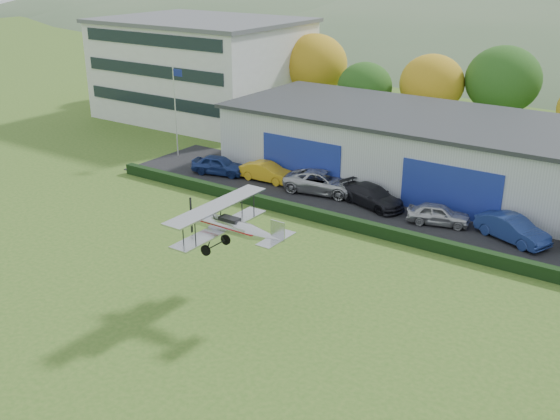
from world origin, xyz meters
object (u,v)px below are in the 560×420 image
Objects in this scene: car_2 at (323,182)px; car_3 at (372,196)px; hangar at (481,158)px; flagpole at (176,103)px; car_0 at (219,165)px; car_5 at (512,229)px; car_1 at (267,172)px; car_4 at (439,214)px; office_block at (203,68)px; biplane at (231,225)px.

car_2 is 4.32m from car_3.
hangar is 5.08× the size of flagpole.
car_2 is (-9.43, -6.91, -1.79)m from hangar.
car_0 is 23.43m from car_5.
hangar is 16.20m from car_1.
car_2 reaches higher than car_5.
hangar reaches higher than car_4.
hangar is 6.91× the size of car_2.
hangar is 33.84m from office_block.
biplane is at bearing -41.26° from flagpole.
car_1 is 9.31m from car_3.
biplane reaches higher than car_4.
car_0 is (14.37, -14.94, -4.39)m from office_block.
car_5 is at bearing -104.48° from car_4.
car_3 is (13.50, 0.63, -0.03)m from car_0.
hangar is at bearing 54.03° from car_5.
office_block is 27.72m from car_2.
car_3 is at bearing -27.18° from office_block.
car_0 is at bearing 86.50° from car_2.
car_5 is (19.24, -0.62, 0.06)m from car_1.
car_0 is 0.88× the size of car_3.
flagpole reaches higher than car_2.
car_4 is at bearing 73.29° from biplane.
car_4 is at bearing 113.11° from car_5.
car_4 is at bearing -77.85° from car_3.
car_1 is 0.76× the size of car_2.
biplane is at bearing -160.94° from car_3.
biplane is (0.32, -16.31, 3.54)m from car_3.
car_2 is at bearing 102.93° from car_3.
car_0 is 18.64m from car_4.
hangar is at bearing -12.01° from office_block.
office_block is at bearing 132.88° from biplane.
car_0 is 1.10× the size of car_4.
car_5 is at bearing -21.32° from office_block.
flagpole reaches higher than car_1.
flagpole is 20.20m from car_3.
car_3 is 1.24× the size of car_4.
biplane is (28.20, -30.62, -0.88)m from office_block.
flagpole is 1.67× the size of car_5.
office_block is 4.30× the size of car_5.
office_block is 4.02× the size of car_3.
flagpole reaches higher than car_4.
hangar is 9.84× the size of car_4.
car_3 is at bearing -125.12° from hangar.
office_block is 4.56× the size of car_0.
car_3 is at bearing -93.60° from car_1.
hangar reaches higher than biplane.
car_5 reaches higher than car_3.
biplane is at bearing -174.25° from car_2.
car_4 is at bearing -89.92° from hangar.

